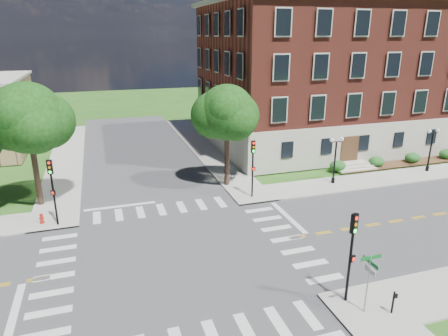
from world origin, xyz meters
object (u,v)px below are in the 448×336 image
object	(u,v)px
twin_lamp_west	(335,158)
street_sign_pole	(369,273)
traffic_signal_ne	(253,161)
push_button_post	(394,301)
traffic_signal_nw	(52,184)
twin_lamp_east	(431,147)
fire_hydrant	(42,219)
traffic_signal_se	(352,247)

from	to	relation	value
twin_lamp_west	street_sign_pole	bearing A→B (deg)	-117.45
traffic_signal_ne	push_button_post	xyz separation A→B (m)	(1.10, -15.68, -2.39)
traffic_signal_nw	street_sign_pole	distance (m)	20.87
traffic_signal_nw	twin_lamp_east	xyz separation A→B (m)	(33.92, 1.53, -0.66)
twin_lamp_east	fire_hydrant	world-z (taller)	twin_lamp_east
twin_lamp_west	fire_hydrant	bearing A→B (deg)	-177.99
traffic_signal_ne	twin_lamp_east	size ratio (longest dim) A/B	1.13
traffic_signal_se	street_sign_pole	bearing A→B (deg)	-71.72
traffic_signal_ne	traffic_signal_nw	world-z (taller)	same
push_button_post	traffic_signal_se	bearing A→B (deg)	135.35
twin_lamp_west	street_sign_pole	size ratio (longest dim) A/B	1.36
twin_lamp_east	push_button_post	bearing A→B (deg)	-137.00
twin_lamp_east	traffic_signal_ne	bearing A→B (deg)	-177.21
street_sign_pole	fire_hydrant	world-z (taller)	street_sign_pole
traffic_signal_ne	twin_lamp_west	distance (m)	8.27
fire_hydrant	twin_lamp_west	bearing A→B (deg)	2.01
traffic_signal_ne	traffic_signal_nw	bearing A→B (deg)	-177.69
traffic_signal_nw	push_button_post	distance (m)	22.20
traffic_signal_ne	push_button_post	world-z (taller)	traffic_signal_ne
traffic_signal_se	twin_lamp_west	world-z (taller)	traffic_signal_se
street_sign_pole	twin_lamp_east	bearing A→B (deg)	40.27
street_sign_pole	push_button_post	bearing A→B (deg)	-22.27
traffic_signal_se	twin_lamp_west	xyz separation A→B (m)	(8.66, 14.97, -0.66)
fire_hydrant	push_button_post	bearing A→B (deg)	-42.30
fire_hydrant	traffic_signal_ne	bearing A→B (deg)	0.12
twin_lamp_east	twin_lamp_west	bearing A→B (deg)	-179.44
traffic_signal_nw	fire_hydrant	distance (m)	2.98
traffic_signal_se	street_sign_pole	size ratio (longest dim) A/B	1.55
traffic_signal_se	traffic_signal_nw	distance (m)	19.89
traffic_signal_nw	twin_lamp_west	distance (m)	23.27
traffic_signal_se	street_sign_pole	xyz separation A→B (m)	(0.34, -1.04, -0.88)
traffic_signal_se	push_button_post	size ratio (longest dim) A/B	4.00
traffic_signal_se	fire_hydrant	world-z (taller)	traffic_signal_se
twin_lamp_west	push_button_post	world-z (taller)	twin_lamp_west
traffic_signal_se	traffic_signal_nw	world-z (taller)	same
traffic_signal_se	twin_lamp_east	xyz separation A→B (m)	(19.36, 15.07, -0.66)
street_sign_pole	push_button_post	size ratio (longest dim) A/B	2.58
traffic_signal_nw	twin_lamp_west	size ratio (longest dim) A/B	1.13
street_sign_pole	fire_hydrant	size ratio (longest dim) A/B	4.13
twin_lamp_east	push_button_post	xyz separation A→B (m)	(-17.81, -16.61, -1.73)
traffic_signal_nw	traffic_signal_ne	bearing A→B (deg)	2.31
street_sign_pole	twin_lamp_west	bearing A→B (deg)	62.55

